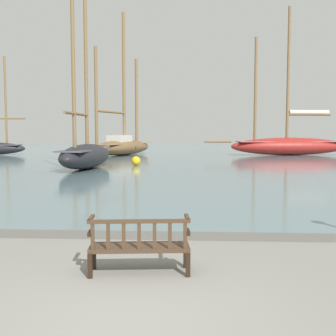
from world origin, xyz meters
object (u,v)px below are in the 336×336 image
Objects in this scene: sailboat_nearest_port at (289,144)px; park_bench at (139,245)px; sailboat_far_port at (123,144)px; channel_buoy at (136,161)px; sailboat_far_starboard at (86,153)px.

park_bench is at bearing -106.53° from sailboat_nearest_port.
channel_buoy is (2.98, -13.14, -0.72)m from sailboat_far_port.
sailboat_far_port is (-0.24, 15.58, 0.06)m from sailboat_far_starboard.
sailboat_far_starboard is 0.82× the size of sailboat_far_port.
park_bench is 19.67m from sailboat_far_starboard.
sailboat_far_port is at bearing 99.59° from park_bench.
channel_buoy is (-13.27, -13.83, -0.79)m from sailboat_nearest_port.
sailboat_far_port is (-5.82, 34.43, 0.64)m from park_bench.
sailboat_far_port is 16.26m from sailboat_nearest_port.
sailboat_nearest_port reaches higher than channel_buoy.
sailboat_far_starboard is 15.58m from sailboat_far_port.
channel_buoy is at bearing -133.81° from sailboat_nearest_port.
channel_buoy is at bearing -77.24° from sailboat_far_port.
park_bench is 34.93m from sailboat_far_port.
sailboat_far_starboard is at bearing -134.52° from sailboat_nearest_port.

